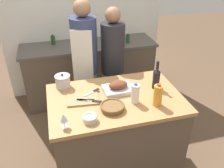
{
  "coord_description": "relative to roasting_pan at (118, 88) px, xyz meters",
  "views": [
    {
      "loc": [
        -0.55,
        -1.9,
        2.26
      ],
      "look_at": [
        0.0,
        0.13,
        1.01
      ],
      "focal_mm": 38.0,
      "sensor_mm": 36.0,
      "label": 1
    }
  ],
  "objects": [
    {
      "name": "knife_chef",
      "position": [
        -0.32,
        -0.12,
        -0.02
      ],
      "size": [
        0.24,
        0.13,
        0.01
      ],
      "color": "#B7B7BC",
      "rests_on": "cutting_board"
    },
    {
      "name": "condiment_bottle_tall",
      "position": [
        0.54,
        1.3,
        0.02
      ],
      "size": [
        0.06,
        0.06,
        0.15
      ],
      "color": "#234C28",
      "rests_on": "back_counter"
    },
    {
      "name": "wine_glass_left",
      "position": [
        -0.59,
        -0.42,
        0.05
      ],
      "size": [
        0.07,
        0.07,
        0.14
      ],
      "color": "silver",
      "rests_on": "kitchen_island"
    },
    {
      "name": "wicker_basket",
      "position": [
        -0.14,
        -0.29,
        -0.02
      ],
      "size": [
        0.23,
        0.23,
        0.05
      ],
      "color": "brown",
      "rests_on": "kitchen_island"
    },
    {
      "name": "roasting_pan",
      "position": [
        0.0,
        0.0,
        0.0
      ],
      "size": [
        0.31,
        0.24,
        0.12
      ],
      "color": "#BCBCC1",
      "rests_on": "kitchen_island"
    },
    {
      "name": "stock_pot",
      "position": [
        -0.54,
        0.24,
        0.02
      ],
      "size": [
        0.16,
        0.16,
        0.16
      ],
      "color": "#B7B7BC",
      "rests_on": "kitchen_island"
    },
    {
      "name": "condiment_bottle_short",
      "position": [
        -0.57,
        1.54,
        0.02
      ],
      "size": [
        0.06,
        0.06,
        0.15
      ],
      "color": "#234C28",
      "rests_on": "back_counter"
    },
    {
      "name": "juice_jug",
      "position": [
        0.29,
        -0.33,
        0.06
      ],
      "size": [
        0.09,
        0.09,
        0.23
      ],
      "color": "orange",
      "rests_on": "kitchen_island"
    },
    {
      "name": "ground_plane",
      "position": [
        -0.06,
        -0.1,
        -0.98
      ],
      "size": [
        12.0,
        12.0,
        0.0
      ],
      "primitive_type": "plane",
      "color": "brown"
    },
    {
      "name": "person_cook_aproned",
      "position": [
        -0.23,
        0.7,
        -0.0
      ],
      "size": [
        0.33,
        0.35,
        1.74
      ],
      "rotation": [
        0.0,
        0.0,
        -0.35
      ],
      "color": "beige",
      "rests_on": "ground_plane"
    },
    {
      "name": "milk_jug",
      "position": [
        0.1,
        -0.23,
        0.05
      ],
      "size": [
        0.08,
        0.08,
        0.21
      ],
      "color": "white",
      "rests_on": "kitchen_island"
    },
    {
      "name": "back_wall",
      "position": [
        -0.06,
        1.76,
        0.3
      ],
      "size": [
        2.57,
        0.1,
        2.55
      ],
      "color": "silver",
      "rests_on": "ground_plane"
    },
    {
      "name": "knife_bread",
      "position": [
        -0.36,
        -0.1,
        -0.02
      ],
      "size": [
        0.18,
        0.08,
        0.01
      ],
      "color": "#B7B7BC",
      "rests_on": "cutting_board"
    },
    {
      "name": "knife_paring",
      "position": [
        -0.27,
        0.02,
        -0.02
      ],
      "size": [
        0.19,
        0.12,
        0.01
      ],
      "color": "#B7B7BC",
      "rests_on": "cutting_board"
    },
    {
      "name": "mixing_bowl",
      "position": [
        -0.37,
        -0.4,
        -0.01
      ],
      "size": [
        0.13,
        0.13,
        0.06
      ],
      "color": "beige",
      "rests_on": "kitchen_island"
    },
    {
      "name": "kitchen_island",
      "position": [
        -0.06,
        -0.1,
        -0.51
      ],
      "size": [
        1.33,
        0.88,
        0.93
      ],
      "color": "brown",
      "rests_on": "ground_plane"
    },
    {
      "name": "cutting_board",
      "position": [
        -0.38,
        -0.07,
        -0.04
      ],
      "size": [
        0.33,
        0.24,
        0.02
      ],
      "color": "#AD7F51",
      "rests_on": "kitchen_island"
    },
    {
      "name": "person_cook_guest",
      "position": [
        0.14,
        0.7,
        -0.06
      ],
      "size": [
        0.3,
        0.3,
        1.63
      ],
      "rotation": [
        0.0,
        0.0,
        0.26
      ],
      "color": "beige",
      "rests_on": "ground_plane"
    },
    {
      "name": "back_counter",
      "position": [
        -0.06,
        1.41,
        -0.51
      ],
      "size": [
        2.07,
        0.6,
        0.93
      ],
      "color": "brown",
      "rests_on": "ground_plane"
    },
    {
      "name": "wine_bottle_green",
      "position": [
        0.4,
        -0.04,
        0.08
      ],
      "size": [
        0.08,
        0.08,
        0.31
      ],
      "color": "black",
      "rests_on": "kitchen_island"
    }
  ]
}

